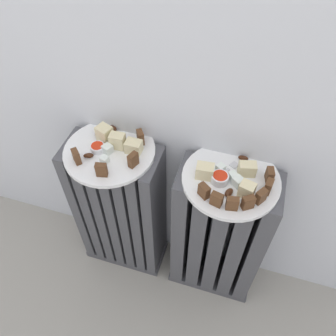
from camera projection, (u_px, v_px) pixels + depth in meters
ground_plane at (146, 329)px, 1.26m from camera, size 6.00×6.00×0.00m
radiator_left at (121, 211)px, 1.25m from camera, size 0.31×0.15×0.61m
radiator_right at (218, 237)px, 1.18m from camera, size 0.31×0.15×0.61m
plate_left at (109, 151)px, 1.01m from camera, size 0.27×0.27×0.01m
plate_right at (231, 179)px, 0.94m from camera, size 0.27×0.27×0.01m
dark_cake_slice_left_0 at (76, 157)px, 0.95m from camera, size 0.03×0.03×0.04m
dark_cake_slice_left_1 at (101, 170)px, 0.92m from camera, size 0.03×0.02×0.04m
dark_cake_slice_left_2 at (133, 160)px, 0.95m from camera, size 0.03×0.03×0.04m
dark_cake_slice_left_3 at (140, 137)px, 1.00m from camera, size 0.03×0.03×0.04m
marble_cake_slice_left_0 at (117, 141)px, 0.99m from camera, size 0.05×0.03×0.05m
marble_cake_slice_left_1 at (134, 147)px, 0.98m from camera, size 0.05×0.04×0.04m
marble_cake_slice_left_2 at (105, 134)px, 1.01m from camera, size 0.05×0.05×0.05m
turkish_delight_left_0 at (104, 160)px, 0.96m from camera, size 0.02×0.02×0.02m
turkish_delight_left_1 at (107, 149)px, 0.99m from camera, size 0.03×0.03×0.03m
medjool_date_left_0 at (97, 133)px, 1.04m from camera, size 0.02×0.03×0.01m
medjool_date_left_1 at (89, 156)px, 0.98m from camera, size 0.03×0.02×0.01m
medjool_date_left_2 at (113, 128)px, 1.05m from camera, size 0.03×0.03×0.02m
jam_bowl_left at (98, 147)px, 0.99m from camera, size 0.04×0.04×0.02m
dark_cake_slice_right_0 at (204, 191)px, 0.88m from camera, size 0.04×0.03×0.04m
dark_cake_slice_right_1 at (217, 199)px, 0.86m from camera, size 0.03×0.02×0.04m
dark_cake_slice_right_2 at (232, 204)px, 0.85m from camera, size 0.03×0.02×0.04m
dark_cake_slice_right_3 at (248, 203)px, 0.85m from camera, size 0.04×0.03×0.04m
dark_cake_slice_right_4 at (261, 196)px, 0.87m from camera, size 0.03×0.04×0.04m
dark_cake_slice_right_5 at (268, 187)px, 0.89m from camera, size 0.02×0.03×0.04m
dark_cake_slice_right_6 at (270, 175)px, 0.91m from camera, size 0.02×0.03×0.04m
marble_cake_slice_right_0 at (247, 190)px, 0.88m from camera, size 0.04×0.04×0.04m
marble_cake_slice_right_1 at (247, 169)px, 0.93m from camera, size 0.05×0.04×0.04m
marble_cake_slice_right_2 at (205, 171)px, 0.92m from camera, size 0.05×0.04×0.04m
turkish_delight_right_0 at (221, 168)px, 0.94m from camera, size 0.03×0.03×0.02m
turkish_delight_right_1 at (233, 176)px, 0.92m from camera, size 0.03×0.03×0.02m
turkish_delight_right_2 at (238, 182)px, 0.91m from camera, size 0.04×0.04×0.03m
medjool_date_right_0 at (229, 193)px, 0.89m from camera, size 0.03×0.03×0.02m
medjool_date_right_1 at (243, 158)px, 0.97m from camera, size 0.03×0.01×0.01m
jam_bowl_right at (220, 178)px, 0.91m from camera, size 0.05×0.05×0.03m
fork at (228, 170)px, 0.95m from camera, size 0.06×0.09×0.00m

